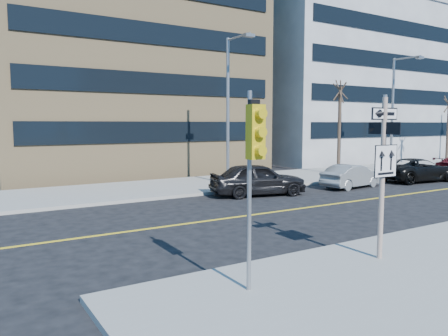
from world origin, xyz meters
TOP-DOWN VIEW (x-y plane):
  - ground at (0.00, 0.00)m, footprint 120.00×120.00m
  - far_sidewalk at (18.00, 12.00)m, footprint 66.00×6.00m
  - road_centerline at (12.00, 4.00)m, footprint 40.00×0.14m
  - sign_pole at (0.00, -2.51)m, footprint 0.92×0.92m
  - traffic_signal at (-4.00, -2.66)m, footprint 0.32×0.45m
  - parked_car_a at (3.65, 7.67)m, footprint 2.96×5.02m
  - parked_car_b at (9.54, 7.02)m, footprint 1.82×4.05m
  - parked_car_c at (15.04, 6.77)m, footprint 2.97×5.36m
  - streetlight_a at (4.00, 10.76)m, footprint 0.55×2.25m
  - streetlight_b at (18.00, 10.76)m, footprint 0.55×2.25m
  - street_tree_west at (13.00, 11.30)m, footprint 1.80×1.80m
  - building_brick at (2.00, 25.00)m, footprint 18.00×18.00m
  - building_grey_mid at (24.00, 24.00)m, footprint 20.00×16.00m
  - building_grey_far at (45.00, 27.00)m, footprint 18.00×18.00m

SIDE VIEW (x-z plane):
  - ground at x=0.00m, z-range 0.00..0.00m
  - road_centerline at x=12.00m, z-range 0.00..0.01m
  - far_sidewalk at x=18.00m, z-range 0.00..0.15m
  - parked_car_b at x=9.54m, z-range 0.00..1.29m
  - parked_car_c at x=15.04m, z-range 0.00..1.42m
  - parked_car_a at x=3.65m, z-range 0.00..1.60m
  - sign_pole at x=0.00m, z-range 0.41..4.47m
  - traffic_signal at x=-4.00m, z-range 1.03..5.03m
  - streetlight_a at x=4.00m, z-range 0.76..8.76m
  - streetlight_b at x=18.00m, z-range 0.76..8.76m
  - street_tree_west at x=13.00m, z-range 2.35..8.70m
  - building_grey_mid at x=24.00m, z-range 0.00..15.00m
  - building_grey_far at x=45.00m, z-range 0.00..16.00m
  - building_brick at x=2.00m, z-range 0.00..18.00m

